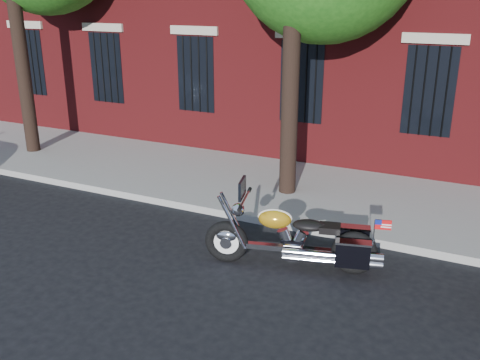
% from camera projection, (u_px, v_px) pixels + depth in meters
% --- Properties ---
extents(ground, '(120.00, 120.00, 0.00)m').
position_uv_depth(ground, '(203.00, 246.00, 9.55)').
color(ground, black).
rests_on(ground, ground).
extents(curb, '(40.00, 0.16, 0.15)m').
position_uv_depth(curb, '(237.00, 215.00, 10.70)').
color(curb, gray).
rests_on(curb, ground).
extents(sidewalk, '(40.00, 3.60, 0.15)m').
position_uv_depth(sidewalk, '(272.00, 186.00, 12.30)').
color(sidewalk, gray).
rests_on(sidewalk, ground).
extents(motorcycle, '(2.96, 1.28, 1.49)m').
position_uv_depth(motorcycle, '(298.00, 241.00, 8.62)').
color(motorcycle, black).
rests_on(motorcycle, ground).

